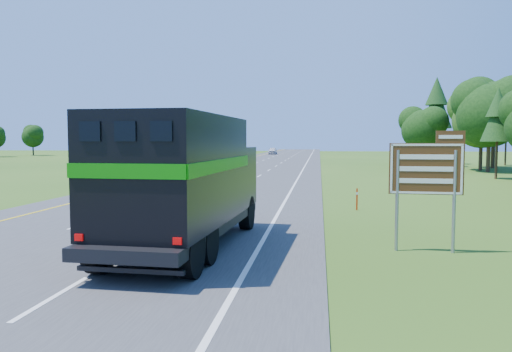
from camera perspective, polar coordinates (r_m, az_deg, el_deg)
The scene contains 7 objects.
road at distance 58.12m, azimuth -0.00°, elevation 0.84°, with size 15.00×260.00×0.04m, color #38383A.
lane_markings at distance 58.12m, azimuth -0.00°, elevation 0.87°, with size 11.15×260.00×0.01m.
horse_truck at distance 15.06m, azimuth -8.21°, elevation -0.31°, with size 3.27×9.09×3.96m.
white_suv at distance 58.11m, azimuth -3.53°, elevation 1.64°, with size 2.65×5.75×1.60m, color white.
far_car at distance 118.63m, azimuth 1.92°, elevation 2.90°, with size 1.93×4.81×1.64m, color silver.
exit_sign at distance 15.50m, azimuth 19.00°, elevation 0.26°, with size 2.12×0.21×3.59m.
delineator at distance 24.13m, azimuth 11.46°, elevation -2.54°, with size 0.08×0.05×1.04m.
Camera 1 is at (7.30, -7.57, 3.30)m, focal length 35.00 mm.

